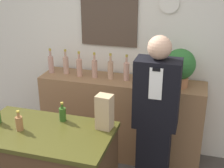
% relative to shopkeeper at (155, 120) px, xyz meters
% --- Properties ---
extents(back_wall, '(5.20, 0.09, 2.70)m').
position_rel_shopkeeper_xyz_m(back_wall, '(-0.59, 0.85, 0.50)').
color(back_wall, silver).
rests_on(back_wall, ground_plane).
extents(back_shelf, '(1.96, 0.44, 1.02)m').
position_rel_shopkeeper_xyz_m(back_shelf, '(-0.50, 0.56, -0.34)').
color(back_shelf, '#8E6642').
rests_on(back_shelf, ground_plane).
extents(shopkeeper, '(0.43, 0.27, 1.70)m').
position_rel_shopkeeper_xyz_m(shopkeeper, '(0.00, 0.00, 0.00)').
color(shopkeeper, black).
rests_on(shopkeeper, ground_plane).
extents(potted_plant, '(0.34, 0.34, 0.43)m').
position_rel_shopkeeper_xyz_m(potted_plant, '(0.16, 0.55, 0.40)').
color(potted_plant, '#B27047').
rests_on(potted_plant, back_shelf).
extents(paper_bag, '(0.15, 0.13, 0.31)m').
position_rel_shopkeeper_xyz_m(paper_bag, '(-0.38, -0.46, 0.26)').
color(paper_bag, tan).
rests_on(paper_bag, display_counter).
extents(counter_bottle_1, '(0.06, 0.06, 0.18)m').
position_rel_shopkeeper_xyz_m(counter_bottle_1, '(-1.08, -0.70, 0.17)').
color(counter_bottle_1, '#96633A').
rests_on(counter_bottle_1, display_counter).
extents(counter_bottle_2, '(0.06, 0.06, 0.18)m').
position_rel_shopkeeper_xyz_m(counter_bottle_2, '(-0.79, -0.44, 0.17)').
color(counter_bottle_2, '#2C521B').
rests_on(counter_bottle_2, display_counter).
extents(shelf_bottle_0, '(0.07, 0.07, 0.31)m').
position_rel_shopkeeper_xyz_m(shelf_bottle_0, '(-1.40, 0.56, 0.28)').
color(shelf_bottle_0, tan).
rests_on(shelf_bottle_0, back_shelf).
extents(shelf_bottle_1, '(0.07, 0.07, 0.31)m').
position_rel_shopkeeper_xyz_m(shelf_bottle_1, '(-1.21, 0.58, 0.28)').
color(shelf_bottle_1, tan).
rests_on(shelf_bottle_1, back_shelf).
extents(shelf_bottle_2, '(0.07, 0.07, 0.31)m').
position_rel_shopkeeper_xyz_m(shelf_bottle_2, '(-1.02, 0.54, 0.28)').
color(shelf_bottle_2, tan).
rests_on(shelf_bottle_2, back_shelf).
extents(shelf_bottle_3, '(0.07, 0.07, 0.31)m').
position_rel_shopkeeper_xyz_m(shelf_bottle_3, '(-0.82, 0.55, 0.28)').
color(shelf_bottle_3, tan).
rests_on(shelf_bottle_3, back_shelf).
extents(shelf_bottle_4, '(0.07, 0.07, 0.31)m').
position_rel_shopkeeper_xyz_m(shelf_bottle_4, '(-0.63, 0.57, 0.28)').
color(shelf_bottle_4, tan).
rests_on(shelf_bottle_4, back_shelf).
extents(shelf_bottle_5, '(0.07, 0.07, 0.31)m').
position_rel_shopkeeper_xyz_m(shelf_bottle_5, '(-0.44, 0.57, 0.28)').
color(shelf_bottle_5, tan).
rests_on(shelf_bottle_5, back_shelf).
extents(shelf_bottle_6, '(0.07, 0.07, 0.31)m').
position_rel_shopkeeper_xyz_m(shelf_bottle_6, '(-0.25, 0.54, 0.28)').
color(shelf_bottle_6, tan).
rests_on(shelf_bottle_6, back_shelf).
extents(shelf_bottle_7, '(0.07, 0.07, 0.31)m').
position_rel_shopkeeper_xyz_m(shelf_bottle_7, '(-0.06, 0.58, 0.28)').
color(shelf_bottle_7, tan).
rests_on(shelf_bottle_7, back_shelf).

